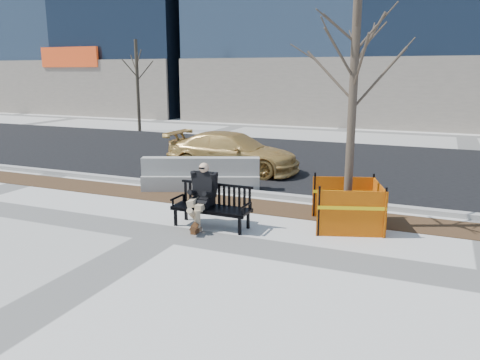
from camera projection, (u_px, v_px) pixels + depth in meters
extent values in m
plane|color=beige|center=(165.00, 234.00, 9.69)|extent=(120.00, 120.00, 0.00)
cube|color=#47301C|center=(220.00, 202.00, 12.02)|extent=(40.00, 1.20, 0.02)
cube|color=black|center=(292.00, 160.00, 17.59)|extent=(60.00, 10.40, 0.01)
cube|color=#9E9B93|center=(235.00, 191.00, 12.86)|extent=(60.00, 0.25, 0.12)
imported|color=#BC9146|center=(233.00, 172.00, 15.67)|extent=(4.44, 1.86, 1.28)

